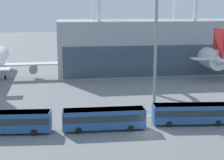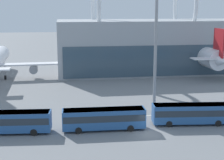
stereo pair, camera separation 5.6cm
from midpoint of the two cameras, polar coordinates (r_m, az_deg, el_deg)
The scene contains 7 objects.
ground_plane at distance 51.28m, azimuth 6.07°, elevation -8.81°, with size 440.00×440.00×0.00m, color slate.
airliner_at_gate_far at distance 101.92m, azimuth 13.41°, elevation 4.40°, with size 35.65×38.54×13.16m.
shuttle_bus_1 at distance 52.66m, azimuth -16.92°, elevation -6.51°, with size 12.61×3.71×3.24m.
shuttle_bus_2 at distance 51.81m, azimuth -1.37°, elevation -6.29°, with size 12.49×3.01×3.24m.
shuttle_bus_3 at distance 55.70m, azimuth 13.13°, elevation -5.29°, with size 12.63×3.86×3.24m.
floodlight_mast at distance 59.33m, azimuth 7.34°, elevation 9.27°, with size 2.02×2.02×25.55m.
lane_stripe_0 at distance 58.72m, azimuth 3.50°, elevation -6.04°, with size 7.57×0.25×0.01m, color silver.
Camera 1 is at (-12.35, -46.37, 18.08)m, focal length 55.00 mm.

